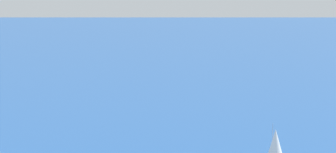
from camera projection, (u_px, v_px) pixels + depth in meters
sailboat_trailing at (275, 148)px, 208.54m from camera, size 9.90×9.15×13.61m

